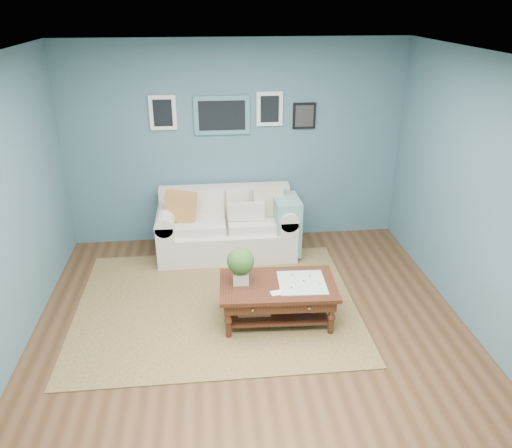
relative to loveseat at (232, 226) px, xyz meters
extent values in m
plane|color=brown|center=(0.09, -2.02, -0.38)|extent=(5.00, 5.00, 0.00)
plane|color=white|center=(0.09, -2.02, 2.32)|extent=(5.00, 5.00, 0.00)
cube|color=#496974|center=(0.09, 0.48, 0.97)|extent=(4.50, 0.02, 2.70)
cube|color=#496974|center=(2.34, -2.02, 0.97)|extent=(0.02, 5.00, 2.70)
cube|color=slate|center=(-0.08, 0.45, 1.37)|extent=(0.72, 0.03, 0.50)
cube|color=black|center=(-0.08, 0.43, 1.37)|extent=(0.60, 0.01, 0.38)
cube|color=white|center=(-0.83, 0.45, 1.42)|extent=(0.34, 0.03, 0.44)
cube|color=white|center=(0.54, 0.45, 1.44)|extent=(0.34, 0.03, 0.44)
cube|color=black|center=(1.00, 0.45, 1.34)|extent=(0.30, 0.03, 0.34)
cube|color=brown|center=(-0.26, -1.26, -0.38)|extent=(3.07, 2.46, 0.01)
cube|color=beige|center=(-0.08, -0.03, -0.19)|extent=(1.33, 0.82, 0.39)
cube|color=beige|center=(-0.08, 0.28, 0.23)|extent=(1.74, 0.21, 0.45)
cube|color=beige|center=(-0.86, -0.03, -0.09)|extent=(0.22, 0.82, 0.58)
cube|color=beige|center=(0.70, -0.03, -0.09)|extent=(0.22, 0.82, 0.58)
cylinder|color=beige|center=(-0.86, -0.03, 0.20)|extent=(0.24, 0.82, 0.24)
cylinder|color=beige|center=(0.70, -0.03, 0.20)|extent=(0.24, 0.82, 0.24)
cube|color=beige|center=(-0.44, -0.09, 0.07)|extent=(0.67, 0.52, 0.12)
cube|color=beige|center=(0.27, -0.09, 0.07)|extent=(0.67, 0.52, 0.12)
cube|color=beige|center=(-0.44, 0.17, 0.30)|extent=(0.67, 0.11, 0.34)
cube|color=beige|center=(0.27, 0.17, 0.30)|extent=(0.67, 0.11, 0.34)
cube|color=#C26D2D|center=(-0.66, -0.08, 0.34)|extent=(0.45, 0.16, 0.44)
cube|color=beige|center=(0.48, -0.02, 0.34)|extent=(0.44, 0.17, 0.43)
cube|color=beige|center=(0.18, -0.13, 0.25)|extent=(0.47, 0.11, 0.22)
cube|color=#81B5A8|center=(0.70, -0.15, 0.05)|extent=(0.32, 0.51, 0.75)
cube|color=black|center=(0.37, -1.62, 0.05)|extent=(1.23, 0.75, 0.04)
cube|color=black|center=(0.37, -1.62, -0.03)|extent=(1.15, 0.67, 0.12)
cube|color=black|center=(0.37, -1.62, -0.27)|extent=(1.04, 0.57, 0.03)
sphere|color=gold|center=(0.08, -1.93, -0.03)|extent=(0.03, 0.03, 0.03)
sphere|color=gold|center=(0.64, -1.95, -0.03)|extent=(0.03, 0.03, 0.03)
cylinder|color=black|center=(-0.16, -1.86, -0.18)|extent=(0.06, 0.06, 0.41)
cylinder|color=black|center=(0.88, -1.91, -0.18)|extent=(0.06, 0.06, 0.41)
cylinder|color=black|center=(-0.13, -1.32, -0.18)|extent=(0.06, 0.06, 0.41)
cylinder|color=black|center=(0.90, -1.37, -0.18)|extent=(0.06, 0.06, 0.41)
cube|color=beige|center=(0.00, -1.55, 0.13)|extent=(0.17, 0.17, 0.12)
sphere|color=#2C501D|center=(0.00, -1.55, 0.32)|extent=(0.28, 0.28, 0.28)
cube|color=beige|center=(0.62, -1.63, 0.07)|extent=(0.50, 0.50, 0.01)
cube|color=#A97B50|center=(0.12, -1.61, -0.16)|extent=(0.35, 0.26, 0.20)
cube|color=navy|center=(0.65, -1.61, -0.20)|extent=(0.25, 0.19, 0.11)
camera|label=1|loc=(-0.31, -5.99, 2.77)|focal=35.00mm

